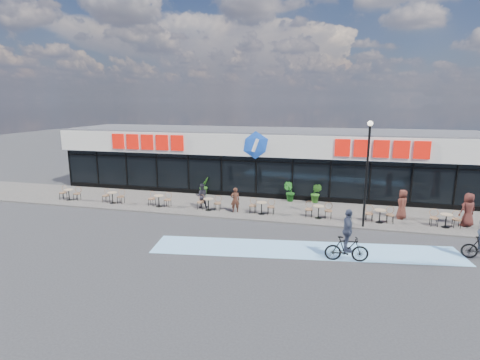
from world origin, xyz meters
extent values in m
plane|color=#28282B|center=(0.00, 0.00, 0.00)|extent=(120.00, 120.00, 0.00)
cube|color=#605B55|center=(0.00, 4.50, 0.05)|extent=(44.00, 5.00, 0.10)
cube|color=#74AEDC|center=(4.00, -1.50, 0.01)|extent=(14.17, 4.13, 0.01)
cube|color=black|center=(0.00, 10.00, 1.50)|extent=(30.00, 6.00, 3.00)
cube|color=silver|center=(0.00, 9.85, 3.75)|extent=(30.60, 6.30, 1.50)
cube|color=#47474C|center=(0.00, 10.00, 4.55)|extent=(30.60, 6.30, 0.10)
cube|color=navy|center=(0.00, 6.96, 3.05)|extent=(30.60, 0.08, 0.18)
cube|color=black|center=(0.00, 6.97, 2.65)|extent=(30.00, 0.06, 0.08)
cube|color=black|center=(0.00, 6.98, 0.20)|extent=(30.00, 0.10, 0.40)
cube|color=red|center=(-8.00, 6.70, 3.80)|extent=(5.63, 0.18, 1.10)
cube|color=red|center=(8.00, 6.70, 3.80)|extent=(5.63, 0.18, 1.10)
ellipsoid|color=blue|center=(0.00, 6.70, 3.80)|extent=(1.90, 0.24, 1.90)
cylinder|color=black|center=(-15.00, 6.97, 1.50)|extent=(0.10, 0.10, 3.00)
cylinder|color=black|center=(-12.50, 6.97, 1.50)|extent=(0.10, 0.10, 3.00)
cylinder|color=black|center=(-10.00, 6.97, 1.50)|extent=(0.10, 0.10, 3.00)
cylinder|color=black|center=(-7.50, 6.97, 1.50)|extent=(0.10, 0.10, 3.00)
cylinder|color=black|center=(-5.00, 6.97, 1.50)|extent=(0.10, 0.10, 3.00)
cylinder|color=black|center=(-2.50, 6.97, 1.50)|extent=(0.10, 0.10, 3.00)
cylinder|color=black|center=(0.00, 6.97, 1.50)|extent=(0.10, 0.10, 3.00)
cylinder|color=black|center=(2.50, 6.97, 1.50)|extent=(0.10, 0.10, 3.00)
cylinder|color=black|center=(5.00, 6.97, 1.50)|extent=(0.10, 0.10, 3.00)
cylinder|color=black|center=(7.50, 6.97, 1.50)|extent=(0.10, 0.10, 3.00)
cylinder|color=black|center=(10.00, 6.97, 1.50)|extent=(0.10, 0.10, 3.00)
cylinder|color=black|center=(12.50, 6.97, 1.50)|extent=(0.10, 0.10, 3.00)
cylinder|color=black|center=(6.85, 2.30, 2.80)|extent=(0.12, 0.12, 5.41)
sphere|color=#FFF2CC|center=(6.85, 2.30, 5.61)|extent=(0.28, 0.28, 0.28)
cylinder|color=tan|center=(-12.21, 3.19, 0.82)|extent=(0.60, 0.60, 0.04)
cylinder|color=black|center=(-12.21, 3.19, 0.47)|extent=(0.06, 0.06, 0.70)
cylinder|color=black|center=(-12.21, 3.19, 0.11)|extent=(0.40, 0.40, 0.02)
cylinder|color=tan|center=(-8.88, 3.19, 0.82)|extent=(0.60, 0.60, 0.04)
cylinder|color=black|center=(-8.88, 3.19, 0.47)|extent=(0.06, 0.06, 0.70)
cylinder|color=black|center=(-8.88, 3.19, 0.11)|extent=(0.40, 0.40, 0.02)
cylinder|color=tan|center=(-5.55, 3.19, 0.82)|extent=(0.60, 0.60, 0.04)
cylinder|color=black|center=(-5.55, 3.19, 0.47)|extent=(0.06, 0.06, 0.70)
cylinder|color=black|center=(-5.55, 3.19, 0.11)|extent=(0.40, 0.40, 0.02)
cylinder|color=tan|center=(-2.22, 3.19, 0.82)|extent=(0.60, 0.60, 0.04)
cylinder|color=black|center=(-2.22, 3.19, 0.47)|extent=(0.06, 0.06, 0.70)
cylinder|color=black|center=(-2.22, 3.19, 0.11)|extent=(0.40, 0.40, 0.02)
cylinder|color=tan|center=(1.11, 3.19, 0.82)|extent=(0.60, 0.60, 0.04)
cylinder|color=black|center=(1.11, 3.19, 0.47)|extent=(0.06, 0.06, 0.70)
cylinder|color=black|center=(1.11, 3.19, 0.11)|extent=(0.40, 0.40, 0.02)
cylinder|color=tan|center=(4.44, 3.19, 0.82)|extent=(0.60, 0.60, 0.04)
cylinder|color=black|center=(4.44, 3.19, 0.47)|extent=(0.06, 0.06, 0.70)
cylinder|color=black|center=(4.44, 3.19, 0.11)|extent=(0.40, 0.40, 0.02)
cylinder|color=tan|center=(7.78, 3.19, 0.82)|extent=(0.60, 0.60, 0.04)
cylinder|color=black|center=(7.78, 3.19, 0.47)|extent=(0.06, 0.06, 0.70)
cylinder|color=black|center=(7.78, 3.19, 0.11)|extent=(0.40, 0.40, 0.02)
cylinder|color=tan|center=(11.11, 3.19, 0.82)|extent=(0.60, 0.60, 0.04)
cylinder|color=black|center=(11.11, 3.19, 0.47)|extent=(0.06, 0.06, 0.70)
cylinder|color=black|center=(11.11, 3.19, 0.11)|extent=(0.40, 0.40, 0.02)
imported|color=#285B1A|center=(-3.72, 6.74, 0.76)|extent=(0.87, 0.92, 1.32)
imported|color=#184E16|center=(2.37, 6.52, 0.75)|extent=(0.81, 0.70, 1.30)
imported|color=#2D641C|center=(4.15, 6.54, 0.75)|extent=(0.88, 0.80, 1.31)
imported|color=#3D1F15|center=(-0.52, 3.20, 0.86)|extent=(0.65, 0.55, 1.53)
imported|color=#23222B|center=(-2.82, 3.67, 0.87)|extent=(0.91, 0.81, 1.55)
imported|color=#462019|center=(9.07, 4.25, 0.96)|extent=(0.60, 0.87, 1.71)
imported|color=#3F1A16|center=(12.26, 3.70, 1.02)|extent=(1.06, 0.91, 1.84)
imported|color=black|center=(5.85, -2.30, 0.55)|extent=(1.89, 0.72, 1.11)
imported|color=#31384C|center=(5.85, -2.30, 1.38)|extent=(0.57, 1.13, 1.86)
camera|label=1|loc=(5.05, -17.93, 6.75)|focal=28.00mm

